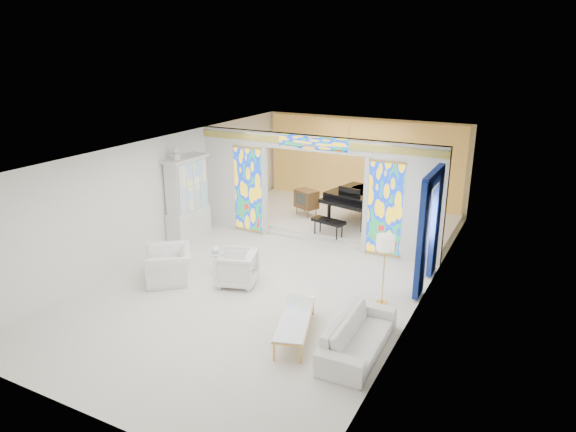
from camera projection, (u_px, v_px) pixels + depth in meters
The scene contains 24 objects.
floor at pixel (280, 268), 12.70m from camera, with size 12.00×12.00×0.00m, color silver.
ceiling at pixel (279, 148), 11.75m from camera, with size 7.00×12.00×0.02m, color white.
wall_back at pixel (363, 162), 17.29m from camera, with size 7.00×0.02×3.00m, color silver.
wall_front at pixel (78, 327), 7.16m from camera, with size 7.00×0.02×3.00m, color silver.
wall_left at pixel (164, 192), 13.74m from camera, with size 0.02×12.00×3.00m, color silver.
wall_right at pixel (427, 234), 10.71m from camera, with size 0.02×12.00×3.00m, color silver.
partition_wall at pixel (314, 185), 13.86m from camera, with size 7.00×0.22×3.00m.
stained_glass_left at pixel (248, 190), 14.77m from camera, with size 0.90×0.04×2.40m, color gold.
stained_glass_right at pixel (385, 209), 13.01m from camera, with size 0.90×0.04×2.40m, color gold.
stained_glass_transom at pixel (313, 143), 13.41m from camera, with size 2.00×0.04×0.34m, color gold.
alcove_platform at pixel (341, 218), 16.13m from camera, with size 6.80×3.80×0.18m, color silver.
gold_curtain_back at pixel (362, 163), 17.19m from camera, with size 6.70×0.10×2.90m, color gold.
chandelier at pixel (349, 141), 15.19m from camera, with size 0.48×0.48×0.30m, color gold.
blue_drapes at pixel (430, 220), 11.32m from camera, with size 0.14×1.85×2.65m.
china_cabinet at pixel (188, 200), 14.23m from camera, with size 0.56×1.46×2.72m.
armchair_left at pixel (169, 265), 11.95m from camera, with size 1.17×1.03×0.76m, color white.
armchair_right at pixel (237, 268), 11.73m from camera, with size 0.86×0.89×0.81m, color white.
sofa at pixel (358, 335), 9.17m from camera, with size 2.19×0.86×0.64m, color white.
side_table at pixel (216, 259), 12.35m from camera, with size 0.45×0.45×0.52m.
vase at pixel (215, 248), 12.26m from camera, with size 0.20×0.20×0.21m, color white.
coffee_table at pixel (295, 318), 9.63m from camera, with size 1.09×1.92×0.41m.
floor_lamp at pixel (385, 246), 10.55m from camera, with size 0.41×0.41×1.55m.
grand_piano at pixel (366, 196), 15.27m from camera, with size 2.25×3.05×1.18m.
tv_console at pixel (306, 199), 15.95m from camera, with size 0.83×0.71×0.81m.
Camera 1 is at (5.50, -10.26, 5.24)m, focal length 32.00 mm.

